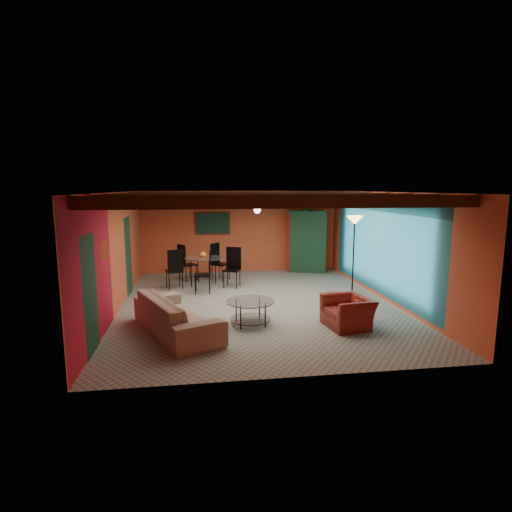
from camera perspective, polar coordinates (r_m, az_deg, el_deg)
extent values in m
cube|color=gray|center=(10.13, 0.16, -6.61)|extent=(6.50, 8.00, 0.01)
cube|color=silver|center=(9.74, 0.17, 8.84)|extent=(6.50, 8.00, 0.01)
cube|color=#D55531|center=(13.79, -2.28, 3.38)|extent=(6.50, 0.02, 2.70)
cube|color=#AD1323|center=(9.91, -18.76, 0.51)|extent=(0.02, 8.00, 2.70)
cube|color=teal|center=(10.81, 17.48, 1.28)|extent=(0.02, 8.00, 2.70)
imported|color=#8E6F5B|center=(8.22, -10.95, -7.99)|extent=(1.88, 2.67, 0.73)
imported|color=maroon|center=(8.63, 12.60, -7.56)|extent=(0.97, 1.07, 0.62)
cube|color=maroon|center=(13.94, 6.90, 1.93)|extent=(1.25, 0.86, 2.00)
cube|color=black|center=(13.65, -6.04, 4.54)|extent=(1.05, 0.03, 0.65)
imported|color=#26661E|center=(13.83, 7.00, 6.95)|extent=(0.44, 0.39, 0.45)
imported|color=orange|center=(11.84, -7.35, 1.81)|extent=(0.26, 0.26, 0.21)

